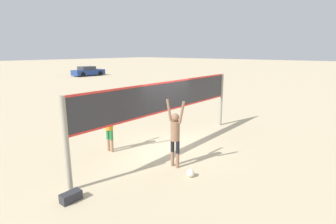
{
  "coord_description": "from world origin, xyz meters",
  "views": [
    {
      "loc": [
        -7.12,
        -5.9,
        3.54
      ],
      "look_at": [
        0.0,
        0.0,
        1.37
      ],
      "focal_mm": 28.0,
      "sensor_mm": 36.0,
      "label": 1
    }
  ],
  "objects_px": {
    "volleyball_net": "(168,103)",
    "volleyball": "(190,173)",
    "player_blocker": "(109,123)",
    "gear_bag": "(71,197)",
    "player_spiker": "(175,133)",
    "parked_car_mid": "(88,71)"
  },
  "relations": [
    {
      "from": "volleyball_net",
      "to": "volleyball",
      "type": "height_order",
      "value": "volleyball_net"
    },
    {
      "from": "player_blocker",
      "to": "gear_bag",
      "type": "height_order",
      "value": "player_blocker"
    },
    {
      "from": "volleyball_net",
      "to": "player_spiker",
      "type": "relative_size",
      "value": 3.82
    },
    {
      "from": "parked_car_mid",
      "to": "volleyball_net",
      "type": "bearing_deg",
      "value": -116.63
    },
    {
      "from": "player_blocker",
      "to": "parked_car_mid",
      "type": "xyz_separation_m",
      "value": [
        16.44,
        25.89,
        -0.43
      ]
    },
    {
      "from": "volleyball",
      "to": "gear_bag",
      "type": "height_order",
      "value": "volleyball"
    },
    {
      "from": "volleyball_net",
      "to": "parked_car_mid",
      "type": "bearing_deg",
      "value": 61.44
    },
    {
      "from": "parked_car_mid",
      "to": "volleyball",
      "type": "bearing_deg",
      "value": -117.09
    },
    {
      "from": "player_spiker",
      "to": "gear_bag",
      "type": "height_order",
      "value": "player_spiker"
    },
    {
      "from": "player_spiker",
      "to": "player_blocker",
      "type": "height_order",
      "value": "player_spiker"
    },
    {
      "from": "player_blocker",
      "to": "gear_bag",
      "type": "bearing_deg",
      "value": -54.96
    },
    {
      "from": "gear_bag",
      "to": "volleyball",
      "type": "bearing_deg",
      "value": -27.67
    },
    {
      "from": "parked_car_mid",
      "to": "player_blocker",
      "type": "bearing_deg",
      "value": -120.49
    },
    {
      "from": "volleyball_net",
      "to": "gear_bag",
      "type": "height_order",
      "value": "volleyball_net"
    },
    {
      "from": "player_blocker",
      "to": "gear_bag",
      "type": "relative_size",
      "value": 4.07
    },
    {
      "from": "volleyball_net",
      "to": "gear_bag",
      "type": "xyz_separation_m",
      "value": [
        -4.25,
        -0.49,
        -1.6
      ]
    },
    {
      "from": "volleyball_net",
      "to": "parked_car_mid",
      "type": "distance_m",
      "value": 31.05
    },
    {
      "from": "volleyball",
      "to": "player_blocker",
      "type": "bearing_deg",
      "value": 93.73
    },
    {
      "from": "player_blocker",
      "to": "volleyball",
      "type": "xyz_separation_m",
      "value": [
        0.22,
        -3.36,
        -0.93
      ]
    },
    {
      "from": "volleyball_net",
      "to": "gear_bag",
      "type": "relative_size",
      "value": 16.53
    },
    {
      "from": "player_blocker",
      "to": "volleyball",
      "type": "height_order",
      "value": "player_blocker"
    },
    {
      "from": "player_spiker",
      "to": "volleyball_net",
      "type": "bearing_deg",
      "value": -42.95
    }
  ]
}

